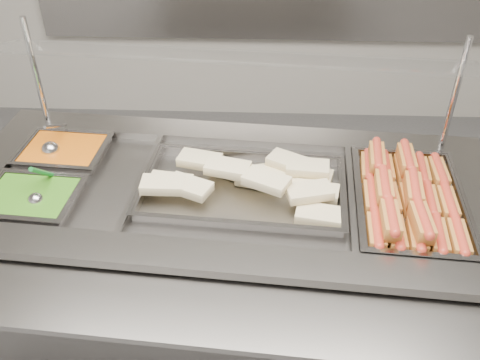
{
  "coord_description": "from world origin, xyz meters",
  "views": [
    {
      "loc": [
        -0.04,
        -1.02,
        1.98
      ],
      "look_at": [
        -0.09,
        0.43,
        0.9
      ],
      "focal_mm": 40.0,
      "sensor_mm": 36.0,
      "label": 1
    }
  ],
  "objects_px": {
    "pan_hotdogs": "(408,207)",
    "ladle": "(51,149)",
    "pan_wraps": "(243,191)",
    "sneeze_guard": "(233,60)",
    "serving_spoon": "(37,195)",
    "steam_counter": "(228,275)"
  },
  "relations": [
    {
      "from": "pan_wraps",
      "to": "steam_counter",
      "type": "bearing_deg",
      "value": 175.45
    },
    {
      "from": "serving_spoon",
      "to": "steam_counter",
      "type": "bearing_deg",
      "value": 9.15
    },
    {
      "from": "ladle",
      "to": "serving_spoon",
      "type": "relative_size",
      "value": 1.14
    },
    {
      "from": "steam_counter",
      "to": "ladle",
      "type": "bearing_deg",
      "value": 164.65
    },
    {
      "from": "sneeze_guard",
      "to": "pan_wraps",
      "type": "xyz_separation_m",
      "value": [
        0.04,
        -0.22,
        -0.38
      ]
    },
    {
      "from": "pan_hotdogs",
      "to": "ladle",
      "type": "bearing_deg",
      "value": 169.76
    },
    {
      "from": "pan_hotdogs",
      "to": "ladle",
      "type": "height_order",
      "value": "ladle"
    },
    {
      "from": "steam_counter",
      "to": "serving_spoon",
      "type": "distance_m",
      "value": 0.77
    },
    {
      "from": "steam_counter",
      "to": "ladle",
      "type": "xyz_separation_m",
      "value": [
        -0.66,
        0.18,
        0.45
      ]
    },
    {
      "from": "pan_wraps",
      "to": "ladle",
      "type": "xyz_separation_m",
      "value": [
        -0.72,
        0.19,
        0.03
      ]
    },
    {
      "from": "pan_wraps",
      "to": "serving_spoon",
      "type": "distance_m",
      "value": 0.68
    },
    {
      "from": "sneeze_guard",
      "to": "pan_hotdogs",
      "type": "xyz_separation_m",
      "value": [
        0.6,
        -0.26,
        -0.4
      ]
    },
    {
      "from": "pan_wraps",
      "to": "sneeze_guard",
      "type": "bearing_deg",
      "value": 100.8
    },
    {
      "from": "steam_counter",
      "to": "ladle",
      "type": "distance_m",
      "value": 0.82
    },
    {
      "from": "sneeze_guard",
      "to": "serving_spoon",
      "type": "distance_m",
      "value": 0.79
    },
    {
      "from": "steam_counter",
      "to": "serving_spoon",
      "type": "relative_size",
      "value": 11.24
    },
    {
      "from": "ladle",
      "to": "serving_spoon",
      "type": "distance_m",
      "value": 0.28
    },
    {
      "from": "serving_spoon",
      "to": "pan_wraps",
      "type": "bearing_deg",
      "value": 7.97
    },
    {
      "from": "pan_hotdogs",
      "to": "sneeze_guard",
      "type": "bearing_deg",
      "value": 156.17
    },
    {
      "from": "sneeze_guard",
      "to": "steam_counter",
      "type": "bearing_deg",
      "value": -94.55
    },
    {
      "from": "sneeze_guard",
      "to": "serving_spoon",
      "type": "bearing_deg",
      "value": -153.62
    },
    {
      "from": "steam_counter",
      "to": "pan_wraps",
      "type": "xyz_separation_m",
      "value": [
        0.06,
        -0.0,
        0.42
      ]
    }
  ]
}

